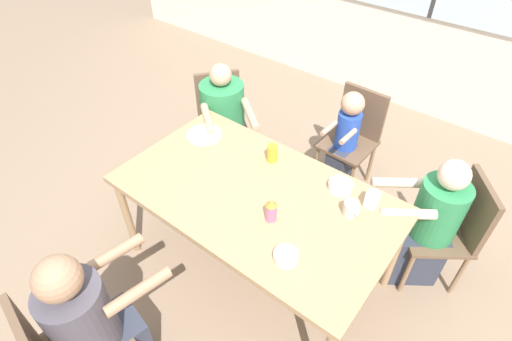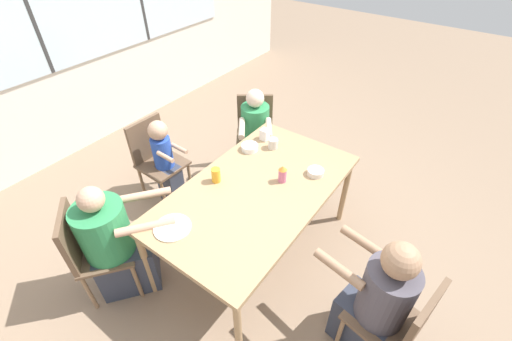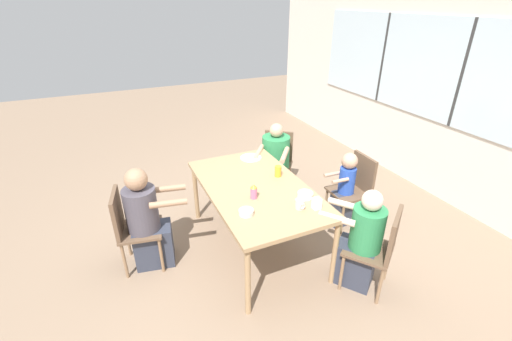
{
  "view_description": "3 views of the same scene",
  "coord_description": "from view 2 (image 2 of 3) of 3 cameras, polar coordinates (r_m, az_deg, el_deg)",
  "views": [
    {
      "loc": [
        1.05,
        -1.33,
        2.45
      ],
      "look_at": [
        0.0,
        0.0,
        0.93
      ],
      "focal_mm": 28.0,
      "sensor_mm": 36.0,
      "label": 1
    },
    {
      "loc": [
        -1.56,
        -1.12,
        2.5
      ],
      "look_at": [
        0.0,
        0.0,
        0.93
      ],
      "focal_mm": 24.0,
      "sensor_mm": 36.0,
      "label": 2
    },
    {
      "loc": [
        2.73,
        -1.24,
        2.45
      ],
      "look_at": [
        0.0,
        0.0,
        0.93
      ],
      "focal_mm": 24.0,
      "sensor_mm": 36.0,
      "label": 3
    }
  ],
  "objects": [
    {
      "name": "dining_table",
      "position": [
        2.64,
        0.0,
        -3.98
      ],
      "size": [
        1.69,
        0.97,
        0.75
      ],
      "color": "tan",
      "rests_on": "ground_plane"
    },
    {
      "name": "coffee_mug",
      "position": [
        3.0,
        2.87,
        4.55
      ],
      "size": [
        0.09,
        0.09,
        0.09
      ],
      "color": "beige",
      "rests_on": "dining_table"
    },
    {
      "name": "person_woman_green_shirt",
      "position": [
        3.64,
        -0.14,
        5.12
      ],
      "size": [
        0.59,
        0.54,
        1.02
      ],
      "rotation": [
        0.0,
        0.0,
        -4.08
      ],
      "color": "#333847",
      "rests_on": "ground_plane"
    },
    {
      "name": "wall_back_with_windows",
      "position": [
        4.28,
        -32.89,
        18.9
      ],
      "size": [
        8.4,
        0.08,
        2.8
      ],
      "color": "silver",
      "rests_on": "ground_plane"
    },
    {
      "name": "sippy_cup",
      "position": [
        2.63,
        4.44,
        -0.52
      ],
      "size": [
        0.07,
        0.07,
        0.15
      ],
      "color": "#CC668C",
      "rests_on": "dining_table"
    },
    {
      "name": "bowl_white_shallow",
      "position": [
        2.98,
        -1.05,
        3.88
      ],
      "size": [
        0.15,
        0.15,
        0.05
      ],
      "color": "white",
      "rests_on": "dining_table"
    },
    {
      "name": "juice_glass",
      "position": [
        2.65,
        -6.69,
        -0.76
      ],
      "size": [
        0.07,
        0.07,
        0.12
      ],
      "color": "gold",
      "rests_on": "dining_table"
    },
    {
      "name": "chair_for_toddler",
      "position": [
        3.49,
        -16.5,
        2.64
      ],
      "size": [
        0.41,
        0.41,
        0.85
      ],
      "rotation": [
        0.0,
        0.0,
        -3.18
      ],
      "color": "brown",
      "rests_on": "ground_plane"
    },
    {
      "name": "person_man_teal_shirt",
      "position": [
        2.81,
        -22.16,
        -11.56
      ],
      "size": [
        0.72,
        0.67,
        1.03
      ],
      "rotation": [
        0.0,
        0.0,
        -2.23
      ],
      "color": "#333847",
      "rests_on": "ground_plane"
    },
    {
      "name": "chair_for_man_teal_shirt",
      "position": [
        2.81,
        -25.96,
        -11.34
      ],
      "size": [
        0.56,
        0.56,
        0.85
      ],
      "rotation": [
        0.0,
        0.0,
        -2.23
      ],
      "color": "brown",
      "rests_on": "ground_plane"
    },
    {
      "name": "chair_for_woman_green_shirt",
      "position": [
        3.75,
        -0.16,
        7.17
      ],
      "size": [
        0.56,
        0.56,
        0.85
      ],
      "rotation": [
        0.0,
        0.0,
        -4.08
      ],
      "color": "brown",
      "rests_on": "ground_plane"
    },
    {
      "name": "milk_carton_small",
      "position": [
        3.1,
        1.46,
        6.04
      ],
      "size": [
        0.07,
        0.07,
        0.1
      ],
      "color": "silver",
      "rests_on": "dining_table"
    },
    {
      "name": "person_toddler",
      "position": [
        3.42,
        -14.75,
        1.03
      ],
      "size": [
        0.21,
        0.35,
        0.92
      ],
      "rotation": [
        0.0,
        0.0,
        -3.18
      ],
      "color": "#333847",
      "rests_on": "ground_plane"
    },
    {
      "name": "plate_tortillas",
      "position": [
        2.39,
        -13.74,
        -9.22
      ],
      "size": [
        0.25,
        0.25,
        0.01
      ],
      "color": "beige",
      "rests_on": "dining_table"
    },
    {
      "name": "chair_for_man_blue_shirt",
      "position": [
        2.4,
        22.93,
        -22.16
      ],
      "size": [
        0.47,
        0.47,
        0.85
      ],
      "rotation": [
        0.0,
        0.0,
        -0.19
      ],
      "color": "brown",
      "rests_on": "ground_plane"
    },
    {
      "name": "ground_plane",
      "position": [
        3.15,
        0.0,
        -13.17
      ],
      "size": [
        16.0,
        16.0,
        0.0
      ],
      "primitive_type": "plane",
      "color": "#8C725B"
    },
    {
      "name": "bowl_cereal",
      "position": [
        2.75,
        9.9,
        -0.26
      ],
      "size": [
        0.13,
        0.13,
        0.05
      ],
      "color": "silver",
      "rests_on": "dining_table"
    },
    {
      "name": "person_man_blue_shirt",
      "position": [
        2.43,
        19.23,
        -20.29
      ],
      "size": [
        0.4,
        0.61,
        1.08
      ],
      "rotation": [
        0.0,
        0.0,
        -0.19
      ],
      "color": "#333847",
      "rests_on": "ground_plane"
    }
  ]
}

